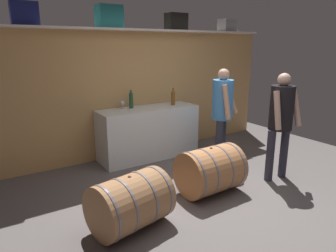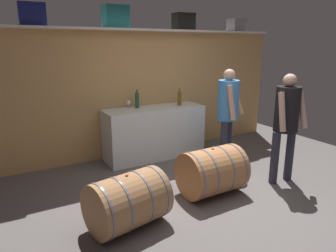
{
  "view_description": "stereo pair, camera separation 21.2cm",
  "coord_description": "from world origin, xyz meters",
  "px_view_note": "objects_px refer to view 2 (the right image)",
  "views": [
    {
      "loc": [
        -2.6,
        -2.75,
        1.94
      ],
      "look_at": [
        -0.69,
        0.23,
        1.01
      ],
      "focal_mm": 32.93,
      "sensor_mm": 36.0,
      "label": 1
    },
    {
      "loc": [
        -2.42,
        -2.86,
        1.94
      ],
      "look_at": [
        -0.69,
        0.23,
        1.01
      ],
      "focal_mm": 32.93,
      "sensor_mm": 36.0,
      "label": 2
    }
  ],
  "objects_px": {
    "toolcase_navy": "(32,14)",
    "wine_glass": "(129,103)",
    "toolcase_black": "(184,22)",
    "toolcase_teal": "(116,17)",
    "wine_barrel_near": "(212,171)",
    "toolcase_grey": "(237,25)",
    "wine_bottle_green": "(137,99)",
    "wine_bottle_amber": "(179,97)",
    "visitor_tasting": "(287,117)",
    "work_cabinet": "(154,132)",
    "winemaker_pouring": "(228,108)",
    "wine_barrel_far": "(128,201)"
  },
  "relations": [
    {
      "from": "toolcase_navy",
      "to": "wine_barrel_near",
      "type": "relative_size",
      "value": 0.43
    },
    {
      "from": "wine_bottle_green",
      "to": "visitor_tasting",
      "type": "relative_size",
      "value": 0.2
    },
    {
      "from": "wine_barrel_far",
      "to": "wine_bottle_amber",
      "type": "bearing_deg",
      "value": 34.19
    },
    {
      "from": "toolcase_navy",
      "to": "toolcase_grey",
      "type": "height_order",
      "value": "toolcase_navy"
    },
    {
      "from": "wine_bottle_green",
      "to": "wine_barrel_near",
      "type": "distance_m",
      "value": 1.94
    },
    {
      "from": "wine_glass",
      "to": "toolcase_teal",
      "type": "bearing_deg",
      "value": 168.49
    },
    {
      "from": "toolcase_black",
      "to": "wine_bottle_green",
      "type": "xyz_separation_m",
      "value": [
        -0.97,
        -0.08,
        -1.3
      ]
    },
    {
      "from": "toolcase_teal",
      "to": "wine_bottle_amber",
      "type": "distance_m",
      "value": 1.72
    },
    {
      "from": "wine_bottle_green",
      "to": "wine_bottle_amber",
      "type": "xyz_separation_m",
      "value": [
        0.76,
        -0.15,
        -0.01
      ]
    },
    {
      "from": "wine_glass",
      "to": "visitor_tasting",
      "type": "xyz_separation_m",
      "value": [
        1.54,
        -2.02,
        -0.02
      ]
    },
    {
      "from": "wine_barrel_far",
      "to": "winemaker_pouring",
      "type": "bearing_deg",
      "value": 11.4
    },
    {
      "from": "wine_bottle_amber",
      "to": "wine_glass",
      "type": "bearing_deg",
      "value": 167.48
    },
    {
      "from": "toolcase_grey",
      "to": "wine_barrel_far",
      "type": "relative_size",
      "value": 0.36
    },
    {
      "from": "toolcase_navy",
      "to": "winemaker_pouring",
      "type": "height_order",
      "value": "toolcase_navy"
    },
    {
      "from": "toolcase_black",
      "to": "toolcase_teal",
      "type": "bearing_deg",
      "value": -177.39
    },
    {
      "from": "work_cabinet",
      "to": "wine_glass",
      "type": "distance_m",
      "value": 0.69
    },
    {
      "from": "visitor_tasting",
      "to": "wine_bottle_green",
      "type": "bearing_deg",
      "value": -51.31
    },
    {
      "from": "toolcase_black",
      "to": "wine_barrel_far",
      "type": "height_order",
      "value": "toolcase_black"
    },
    {
      "from": "toolcase_teal",
      "to": "winemaker_pouring",
      "type": "height_order",
      "value": "toolcase_teal"
    },
    {
      "from": "wine_barrel_near",
      "to": "toolcase_navy",
      "type": "bearing_deg",
      "value": 132.72
    },
    {
      "from": "toolcase_grey",
      "to": "winemaker_pouring",
      "type": "distance_m",
      "value": 2.07
    },
    {
      "from": "wine_barrel_near",
      "to": "wine_glass",
      "type": "bearing_deg",
      "value": 101.58
    },
    {
      "from": "winemaker_pouring",
      "to": "visitor_tasting",
      "type": "bearing_deg",
      "value": 70.08
    },
    {
      "from": "toolcase_black",
      "to": "visitor_tasting",
      "type": "xyz_separation_m",
      "value": [
        0.43,
        -2.05,
        -1.38
      ]
    },
    {
      "from": "wine_barrel_far",
      "to": "winemaker_pouring",
      "type": "relative_size",
      "value": 0.58
    },
    {
      "from": "wine_bottle_green",
      "to": "wine_bottle_amber",
      "type": "bearing_deg",
      "value": -11.34
    },
    {
      "from": "toolcase_navy",
      "to": "work_cabinet",
      "type": "distance_m",
      "value": 2.61
    },
    {
      "from": "toolcase_black",
      "to": "wine_bottle_amber",
      "type": "relative_size",
      "value": 1.16
    },
    {
      "from": "toolcase_black",
      "to": "wine_bottle_amber",
      "type": "height_order",
      "value": "toolcase_black"
    },
    {
      "from": "toolcase_grey",
      "to": "winemaker_pouring",
      "type": "relative_size",
      "value": 0.21
    },
    {
      "from": "toolcase_navy",
      "to": "wine_bottle_green",
      "type": "bearing_deg",
      "value": -1.34
    },
    {
      "from": "toolcase_grey",
      "to": "visitor_tasting",
      "type": "distance_m",
      "value": 2.58
    },
    {
      "from": "toolcase_navy",
      "to": "winemaker_pouring",
      "type": "xyz_separation_m",
      "value": [
        2.64,
        -1.14,
        -1.38
      ]
    },
    {
      "from": "wine_glass",
      "to": "toolcase_black",
      "type": "bearing_deg",
      "value": 1.68
    },
    {
      "from": "toolcase_navy",
      "to": "wine_glass",
      "type": "distance_m",
      "value": 1.95
    },
    {
      "from": "wine_barrel_near",
      "to": "wine_bottle_green",
      "type": "bearing_deg",
      "value": 97.6
    },
    {
      "from": "work_cabinet",
      "to": "visitor_tasting",
      "type": "bearing_deg",
      "value": -58.14
    },
    {
      "from": "wine_bottle_amber",
      "to": "visitor_tasting",
      "type": "relative_size",
      "value": 0.2
    },
    {
      "from": "toolcase_grey",
      "to": "visitor_tasting",
      "type": "relative_size",
      "value": 0.21
    },
    {
      "from": "toolcase_grey",
      "to": "work_cabinet",
      "type": "distance_m",
      "value": 2.71
    },
    {
      "from": "toolcase_grey",
      "to": "wine_barrel_far",
      "type": "bearing_deg",
      "value": -149.95
    },
    {
      "from": "toolcase_navy",
      "to": "wine_bottle_amber",
      "type": "bearing_deg",
      "value": -4.14
    },
    {
      "from": "toolcase_navy",
      "to": "toolcase_grey",
      "type": "relative_size",
      "value": 1.07
    },
    {
      "from": "toolcase_navy",
      "to": "visitor_tasting",
      "type": "xyz_separation_m",
      "value": [
        2.92,
        -2.05,
        -1.39
      ]
    },
    {
      "from": "wine_bottle_amber",
      "to": "wine_barrel_near",
      "type": "bearing_deg",
      "value": -106.27
    },
    {
      "from": "toolcase_black",
      "to": "winemaker_pouring",
      "type": "relative_size",
      "value": 0.23
    },
    {
      "from": "wine_bottle_amber",
      "to": "work_cabinet",
      "type": "bearing_deg",
      "value": 177.29
    },
    {
      "from": "toolcase_teal",
      "to": "work_cabinet",
      "type": "xyz_separation_m",
      "value": [
        0.55,
        -0.21,
        -1.92
      ]
    },
    {
      "from": "wine_bottle_green",
      "to": "visitor_tasting",
      "type": "bearing_deg",
      "value": -54.6
    },
    {
      "from": "wine_glass",
      "to": "winemaker_pouring",
      "type": "distance_m",
      "value": 1.67
    }
  ]
}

